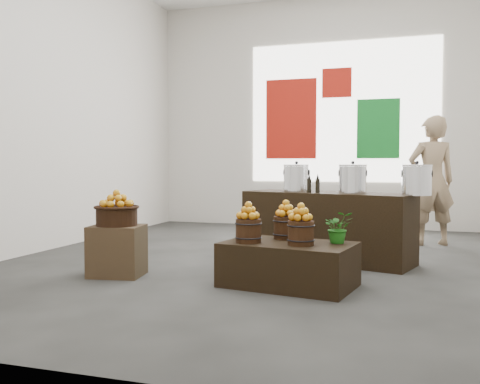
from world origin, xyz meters
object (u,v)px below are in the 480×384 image
(stock_pot_right, at_px, (417,181))
(shopper, at_px, (432,181))
(stock_pot_center, at_px, (353,180))
(wicker_basket, at_px, (117,216))
(crate, at_px, (117,251))
(display_table, at_px, (288,264))
(stock_pot_left, at_px, (296,179))
(counter, at_px, (327,227))

(stock_pot_right, xyz_separation_m, shopper, (0.21, 1.90, -0.05))
(stock_pot_center, distance_m, shopper, 1.92)
(shopper, bearing_deg, wicker_basket, 24.76)
(crate, distance_m, stock_pot_center, 2.63)
(crate, height_order, wicker_basket, wicker_basket)
(stock_pot_center, bearing_deg, shopper, 62.64)
(stock_pot_center, bearing_deg, stock_pot_right, -16.34)
(display_table, distance_m, stock_pot_right, 1.72)
(wicker_basket, height_order, shopper, shopper)
(crate, distance_m, stock_pot_left, 2.25)
(counter, relative_size, shopper, 1.09)
(display_table, xyz_separation_m, shopper, (1.31, 3.00, 0.68))
(counter, bearing_deg, crate, -125.55)
(counter, bearing_deg, stock_pot_left, -180.00)
(wicker_basket, relative_size, stock_pot_right, 1.35)
(counter, bearing_deg, shopper, 70.38)
(display_table, bearing_deg, stock_pot_left, 108.57)
(counter, relative_size, stock_pot_center, 6.47)
(counter, relative_size, stock_pot_left, 6.47)
(stock_pot_right, bearing_deg, stock_pot_center, 163.66)
(stock_pot_right, relative_size, shopper, 0.17)
(display_table, height_order, stock_pot_right, stock_pot_right)
(crate, relative_size, display_table, 0.44)
(counter, xyz_separation_m, stock_pot_center, (0.29, -0.09, 0.54))
(display_table, distance_m, shopper, 3.34)
(stock_pot_center, xyz_separation_m, stock_pot_right, (0.67, -0.20, 0.00))
(stock_pot_right, bearing_deg, shopper, 83.57)
(crate, distance_m, wicker_basket, 0.34)
(counter, bearing_deg, stock_pot_center, 0.00)
(wicker_basket, height_order, stock_pot_left, stock_pot_left)
(crate, distance_m, shopper, 4.35)
(stock_pot_center, bearing_deg, wicker_basket, -147.50)
(wicker_basket, bearing_deg, stock_pot_center, 32.50)
(wicker_basket, relative_size, counter, 0.21)
(counter, relative_size, stock_pot_right, 6.47)
(wicker_basket, distance_m, counter, 2.36)
(wicker_basket, bearing_deg, counter, 38.10)
(wicker_basket, bearing_deg, display_table, 2.43)
(display_table, bearing_deg, wicker_basket, -168.02)
(stock_pot_right, height_order, shopper, shopper)
(crate, xyz_separation_m, stock_pot_center, (2.14, 1.36, 0.68))
(stock_pot_left, relative_size, stock_pot_right, 1.00)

